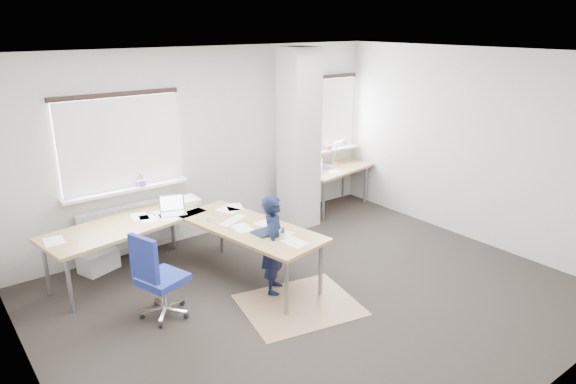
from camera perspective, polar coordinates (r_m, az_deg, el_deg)
ground at (r=6.28m, az=2.99°, el=-11.46°), size 6.00×6.00×0.00m
room_shell at (r=6.07m, az=1.81°, el=5.28°), size 6.04×5.04×2.82m
floor_mat at (r=6.09m, az=1.27°, el=-12.43°), size 1.49×1.33×0.01m
white_crate at (r=7.25m, az=-20.31°, el=-7.17°), size 0.53×0.45×0.27m
desk_main at (r=6.54m, az=-10.91°, el=-3.78°), size 2.82×2.63×0.96m
desk_side at (r=8.89m, az=5.16°, el=2.43°), size 1.50×0.93×1.22m
task_chair at (r=5.90m, az=-13.91°, el=-10.93°), size 0.59×0.57×1.03m
person at (r=6.12m, az=-1.53°, el=-5.84°), size 0.52×0.52×1.22m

